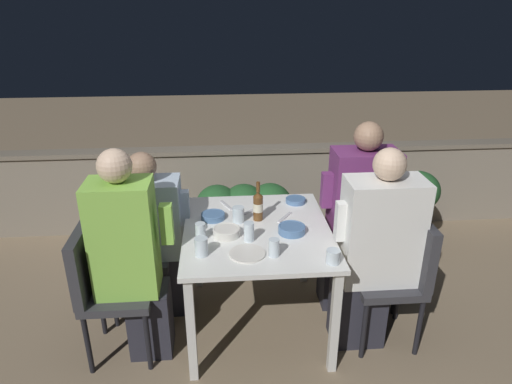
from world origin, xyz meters
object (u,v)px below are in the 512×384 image
Objects in this scene: chair_left_near at (102,281)px; potted_plant at (416,205)px; person_green_blouse at (132,257)px; chair_right_near at (402,268)px; person_purple_stripe at (356,218)px; person_white_polo at (374,251)px; chair_left_far at (126,245)px; beer_bottle at (258,206)px; person_blue_shirt at (154,236)px; chair_right_far at (380,237)px.

chair_left_near is 1.13× the size of potted_plant.
person_green_blouse is 1.56× the size of chair_right_near.
chair_right_near is (1.83, -0.01, 0.00)m from chair_left_near.
person_purple_stripe reaches higher than potted_plant.
person_green_blouse reaches higher than person_white_polo.
person_green_blouse reaches higher than potted_plant.
chair_left_near is at bearing 180.00° from person_green_blouse.
chair_left_near is at bearing -99.00° from chair_left_far.
person_green_blouse is 0.85m from beer_bottle.
person_green_blouse is at bearing -73.72° from chair_left_far.
person_blue_shirt is at bearing 164.79° from chair_right_near.
person_blue_shirt is at bearing 58.14° from chair_left_near.
chair_left_near is 1.06m from beer_bottle.
chair_right_near is 0.98m from beer_bottle.
chair_right_far is 1.13× the size of potted_plant.
beer_bottle is (-0.68, 0.34, 0.18)m from person_white_polo.
person_white_polo reaches higher than chair_left_far.
chair_right_near is at bearing -0.29° from person_green_blouse.
person_purple_stripe reaches higher than chair_left_near.
chair_right_far is (1.64, 0.40, -0.15)m from person_green_blouse.
beer_bottle is 1.59m from potted_plant.
chair_right_far is at bearing 13.51° from person_green_blouse.
chair_right_near is at bearing -13.60° from chair_left_far.
chair_right_far is (1.83, 0.40, 0.00)m from chair_left_near.
chair_left_near is 0.42m from chair_left_far.
person_blue_shirt reaches higher than beer_bottle.
beer_bottle reaches higher than chair_right_far.
beer_bottle is 0.35× the size of potted_plant.
person_purple_stripe is 0.70m from beer_bottle.
person_purple_stripe is (1.46, 0.40, 0.00)m from person_green_blouse.
person_white_polo is 0.78m from beer_bottle.
chair_left_near is 1.70m from person_purple_stripe.
person_blue_shirt reaches higher than chair_left_near.
chair_left_far is 0.95m from beer_bottle.
beer_bottle is (0.77, 0.33, 0.15)m from person_green_blouse.
potted_plant is at bearing 14.55° from chair_left_far.
chair_left_near is 1.65m from person_white_polo.
person_white_polo is at bearing -0.32° from person_green_blouse.
chair_right_near and chair_right_far have the same top height.
person_white_polo is at bearing -0.29° from chair_left_near.
chair_right_far is (1.57, -0.02, -0.06)m from person_blue_shirt.
potted_plant is at bearing 25.07° from person_green_blouse.
person_purple_stripe is (1.65, 0.40, 0.15)m from chair_left_near.
person_blue_shirt is 2.18m from potted_plant.
person_blue_shirt reaches higher than potted_plant.
beer_bottle is at bearing 19.14° from chair_left_near.
chair_right_near is (1.77, -0.43, 0.00)m from chair_left_far.
chair_right_near is 1.00× the size of chair_right_far.
chair_left_far is at bearing -165.45° from potted_plant.
person_blue_shirt is 1.37× the size of chair_right_far.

